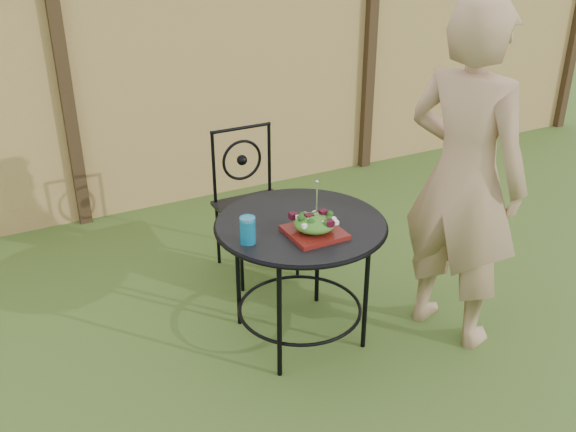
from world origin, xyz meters
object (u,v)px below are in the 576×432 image
object	(u,v)px
patio_table	(301,245)
diner	(464,179)
salad_plate	(314,232)
patio_chair	(253,199)

from	to	relation	value
patio_table	diner	size ratio (longest dim) A/B	0.49
patio_table	salad_plate	distance (m)	0.22
patio_chair	diner	size ratio (longest dim) A/B	0.50
patio_chair	salad_plate	distance (m)	1.02
patio_table	salad_plate	size ratio (longest dim) A/B	3.42
patio_chair	salad_plate	xyz separation A→B (m)	(-0.10, -0.99, 0.23)
diner	salad_plate	world-z (taller)	diner
salad_plate	patio_table	bearing A→B (deg)	87.80
patio_chair	diner	bearing A→B (deg)	-59.32
patio_table	patio_chair	distance (m)	0.85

